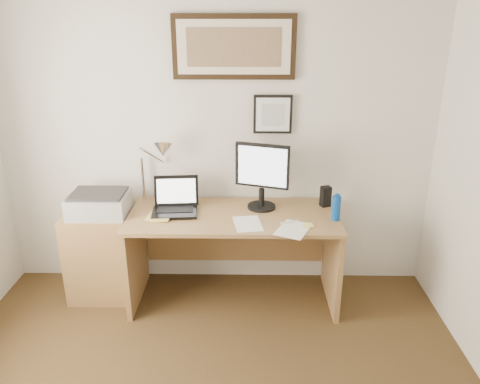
{
  "coord_description": "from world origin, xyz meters",
  "views": [
    {
      "loc": [
        0.25,
        -1.63,
        2.19
      ],
      "look_at": [
        0.2,
        1.43,
        1.01
      ],
      "focal_mm": 35.0,
      "sensor_mm": 36.0,
      "label": 1
    }
  ],
  "objects_px": {
    "water_bottle": "(336,208)",
    "book": "(150,214)",
    "laptop": "(175,204)",
    "lcd_monitor": "(262,173)",
    "desk": "(234,237)",
    "printer": "(99,203)",
    "side_cabinet": "(101,255)"
  },
  "relations": [
    {
      "from": "side_cabinet",
      "to": "book",
      "type": "xyz_separation_m",
      "value": [
        0.44,
        -0.07,
        0.39
      ]
    },
    {
      "from": "side_cabinet",
      "to": "book",
      "type": "bearing_deg",
      "value": -9.3
    },
    {
      "from": "side_cabinet",
      "to": "printer",
      "type": "height_order",
      "value": "printer"
    },
    {
      "from": "side_cabinet",
      "to": "water_bottle",
      "type": "bearing_deg",
      "value": -4.22
    },
    {
      "from": "side_cabinet",
      "to": "book",
      "type": "height_order",
      "value": "book"
    },
    {
      "from": "desk",
      "to": "laptop",
      "type": "relative_size",
      "value": 4.45
    },
    {
      "from": "side_cabinet",
      "to": "printer",
      "type": "xyz_separation_m",
      "value": [
        0.04,
        -0.01,
        0.45
      ]
    },
    {
      "from": "book",
      "to": "lcd_monitor",
      "type": "height_order",
      "value": "lcd_monitor"
    },
    {
      "from": "side_cabinet",
      "to": "water_bottle",
      "type": "distance_m",
      "value": 1.9
    },
    {
      "from": "side_cabinet",
      "to": "lcd_monitor",
      "type": "bearing_deg",
      "value": 3.41
    },
    {
      "from": "side_cabinet",
      "to": "laptop",
      "type": "relative_size",
      "value": 2.03
    },
    {
      "from": "water_bottle",
      "to": "book",
      "type": "relative_size",
      "value": 0.77
    },
    {
      "from": "laptop",
      "to": "desk",
      "type": "bearing_deg",
      "value": 4.44
    },
    {
      "from": "book",
      "to": "laptop",
      "type": "height_order",
      "value": "laptop"
    },
    {
      "from": "water_bottle",
      "to": "lcd_monitor",
      "type": "height_order",
      "value": "lcd_monitor"
    },
    {
      "from": "laptop",
      "to": "lcd_monitor",
      "type": "relative_size",
      "value": 0.69
    },
    {
      "from": "laptop",
      "to": "lcd_monitor",
      "type": "bearing_deg",
      "value": 6.53
    },
    {
      "from": "book",
      "to": "lcd_monitor",
      "type": "bearing_deg",
      "value": 9.86
    },
    {
      "from": "water_bottle",
      "to": "book",
      "type": "bearing_deg",
      "value": 177.38
    },
    {
      "from": "side_cabinet",
      "to": "water_bottle",
      "type": "height_order",
      "value": "water_bottle"
    },
    {
      "from": "book",
      "to": "printer",
      "type": "bearing_deg",
      "value": 171.71
    },
    {
      "from": "laptop",
      "to": "book",
      "type": "bearing_deg",
      "value": -158.86
    },
    {
      "from": "water_bottle",
      "to": "book",
      "type": "distance_m",
      "value": 1.4
    },
    {
      "from": "desk",
      "to": "printer",
      "type": "relative_size",
      "value": 3.64
    },
    {
      "from": "laptop",
      "to": "printer",
      "type": "distance_m",
      "value": 0.58
    },
    {
      "from": "printer",
      "to": "lcd_monitor",
      "type": "bearing_deg",
      "value": 4.11
    },
    {
      "from": "water_bottle",
      "to": "desk",
      "type": "bearing_deg",
      "value": 167.38
    },
    {
      "from": "water_bottle",
      "to": "laptop",
      "type": "distance_m",
      "value": 1.22
    },
    {
      "from": "book",
      "to": "water_bottle",
      "type": "bearing_deg",
      "value": -2.62
    },
    {
      "from": "lcd_monitor",
      "to": "side_cabinet",
      "type": "bearing_deg",
      "value": -176.59
    },
    {
      "from": "book",
      "to": "laptop",
      "type": "xyz_separation_m",
      "value": [
        0.19,
        0.07,
        0.05
      ]
    },
    {
      "from": "book",
      "to": "printer",
      "type": "distance_m",
      "value": 0.41
    }
  ]
}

